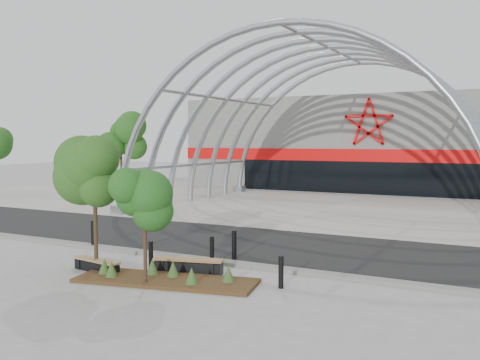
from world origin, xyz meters
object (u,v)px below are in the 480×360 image
Objects in this scene: street_tree_0 at (95,178)px; bench_1 at (188,266)px; bollard_2 at (234,245)px; street_tree_1 at (145,207)px; bench_0 at (97,266)px.

street_tree_0 is 4.20m from bench_1.
bench_1 is 2.19× the size of bollard_2.
bench_0 is (-2.47, 0.61, -2.15)m from street_tree_1.
street_tree_0 is 2.78m from street_tree_1.
street_tree_1 is 2.82m from bench_1.
street_tree_1 is (2.58, -0.72, -0.73)m from street_tree_0.
bench_0 is 1.85× the size of bollard_2.
bollard_2 is (0.71, 4.24, -1.81)m from street_tree_1.
bench_1 is at bearing 23.96° from bench_0.
street_tree_0 is 3.99× the size of bollard_2.
bollard_2 is (3.29, 3.51, -2.54)m from street_tree_0.
bollard_2 is at bearing 80.50° from street_tree_1.
street_tree_1 is 3.33m from bench_0.
bollard_2 is (0.40, 2.39, 0.30)m from bench_1.
bench_0 is 3.04m from bench_1.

